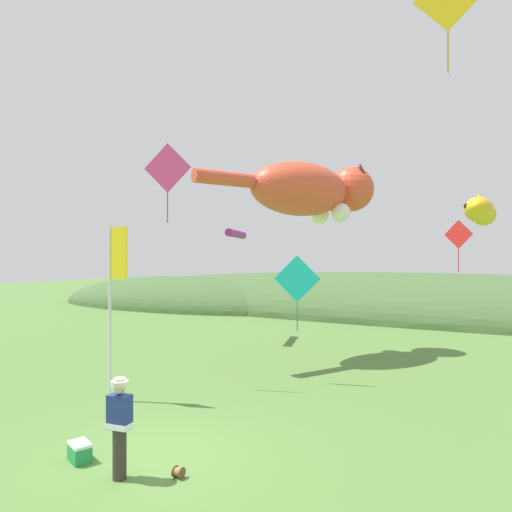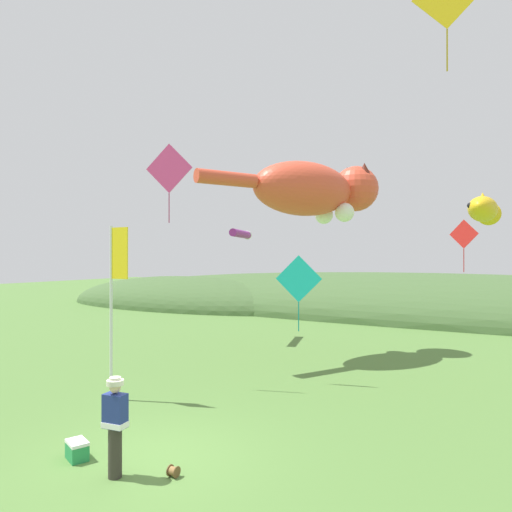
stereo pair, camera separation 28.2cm
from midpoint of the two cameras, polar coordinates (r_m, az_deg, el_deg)
The scene contains 12 objects.
ground_plane at distance 9.77m, azimuth -13.27°, elevation -23.70°, with size 120.00×120.00×0.00m, color #517A38.
distant_hill_ridge at distance 33.81m, azimuth 13.21°, elevation -6.80°, with size 63.23×15.82×5.66m.
festival_attendant at distance 8.92m, azimuth -17.61°, elevation -19.46°, with size 0.45×0.32×1.77m.
kite_spool at distance 9.04m, azimuth -10.63°, elevation -25.02°, with size 0.17×0.20×0.20m.
picnic_cooler at distance 10.11m, azimuth -21.98°, elevation -21.75°, with size 0.58×0.48×0.36m.
festival_banner_pole at distance 13.00m, azimuth -17.95°, elevation -3.60°, with size 0.66×0.08×4.77m.
kite_giant_cat at distance 18.42m, azimuth 6.55°, elevation 8.15°, with size 4.70×7.39×2.49m.
kite_fish_windsock at distance 16.14m, azimuth 25.75°, elevation 5.15°, with size 0.92×2.94×0.90m.
kite_tube_streamer at distance 21.62m, azimuth -2.86°, elevation 2.78°, with size 1.12×2.63×0.44m.
kite_diamond_red at distance 19.31m, azimuth 23.60°, elevation 2.44°, with size 1.07×0.38×2.02m.
kite_diamond_teal at distance 14.20m, azimuth 4.60°, elevation -2.90°, with size 1.42×0.35×2.36m.
kite_diamond_pink at distance 14.26m, azimuth -11.57°, elevation 10.68°, with size 1.44×0.46×2.40m.
Camera 1 is at (5.85, -6.75, 3.90)m, focal length 32.00 mm.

